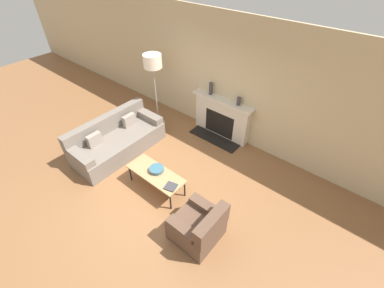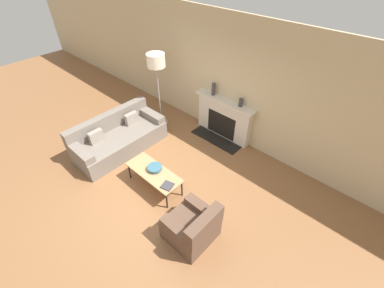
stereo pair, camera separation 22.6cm
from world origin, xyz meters
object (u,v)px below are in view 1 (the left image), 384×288
at_px(floor_lamp, 153,66).
at_px(bowl, 156,169).
at_px(couch, 117,140).
at_px(coffee_table, 156,174).
at_px(mantel_vase_center_left, 239,101).
at_px(mantel_vase_left, 211,89).
at_px(fireplace, 222,118).
at_px(book, 171,187).
at_px(armchair_near, 199,227).

bearing_deg(floor_lamp, bowl, -44.87).
height_order(couch, coffee_table, couch).
bearing_deg(mantel_vase_center_left, coffee_table, -98.76).
bearing_deg(coffee_table, floor_lamp, 134.63).
bearing_deg(floor_lamp, couch, -88.35).
xyz_separation_m(coffee_table, mantel_vase_left, (-0.42, 2.34, 0.78)).
distance_m(fireplace, bowl, 2.26).
relative_size(couch, book, 8.62).
xyz_separation_m(fireplace, floor_lamp, (-1.56, -0.70, 1.15)).
xyz_separation_m(couch, bowl, (1.53, -0.18, 0.17)).
height_order(bowl, mantel_vase_center_left, mantel_vase_center_left).
bearing_deg(bowl, book, -14.26).
bearing_deg(couch, book, -98.72).
height_order(coffee_table, floor_lamp, floor_lamp).
distance_m(couch, mantel_vase_center_left, 2.95).
xyz_separation_m(coffee_table, floor_lamp, (-1.60, 1.62, 1.25)).
xyz_separation_m(coffee_table, mantel_vase_center_left, (0.36, 2.34, 0.72)).
bearing_deg(floor_lamp, mantel_vase_center_left, 20.14).
height_order(mantel_vase_left, mantel_vase_center_left, mantel_vase_left).
height_order(armchair_near, mantel_vase_center_left, mantel_vase_center_left).
bearing_deg(mantel_vase_left, coffee_table, -79.72).
xyz_separation_m(bowl, book, (0.50, -0.13, -0.04)).
distance_m(bowl, floor_lamp, 2.50).
xyz_separation_m(floor_lamp, mantel_vase_center_left, (1.96, 0.72, -0.53)).
xyz_separation_m(couch, floor_lamp, (-0.04, 1.38, 1.34)).
height_order(coffee_table, book, book).
bearing_deg(bowl, coffee_table, -61.90).
xyz_separation_m(bowl, floor_lamp, (-1.57, 1.56, 1.17)).
xyz_separation_m(floor_lamp, mantel_vase_left, (1.17, 0.72, -0.47)).
xyz_separation_m(couch, coffee_table, (1.56, -0.24, 0.09)).
relative_size(coffee_table, mantel_vase_center_left, 6.31).
bearing_deg(floor_lamp, coffee_table, -45.37).
height_order(fireplace, mantel_vase_center_left, mantel_vase_center_left).
height_order(book, mantel_vase_left, mantel_vase_left).
height_order(couch, bowl, couch).
bearing_deg(fireplace, armchair_near, -62.51).
relative_size(bowl, book, 1.16).
bearing_deg(couch, fireplace, -36.12).
height_order(bowl, mantel_vase_left, mantel_vase_left).
xyz_separation_m(book, floor_lamp, (-2.07, 1.69, 1.20)).
bearing_deg(mantel_vase_center_left, armchair_near, -69.89).
xyz_separation_m(fireplace, bowl, (0.01, -2.26, -0.02)).
height_order(armchair_near, floor_lamp, floor_lamp).
bearing_deg(mantel_vase_left, mantel_vase_center_left, 0.00).
relative_size(fireplace, armchair_near, 2.04).
height_order(fireplace, coffee_table, fireplace).
relative_size(floor_lamp, mantel_vase_center_left, 9.90).
distance_m(armchair_near, bowl, 1.43).
xyz_separation_m(fireplace, coffee_table, (0.04, -2.32, -0.10)).
distance_m(armchair_near, mantel_vase_center_left, 2.95).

